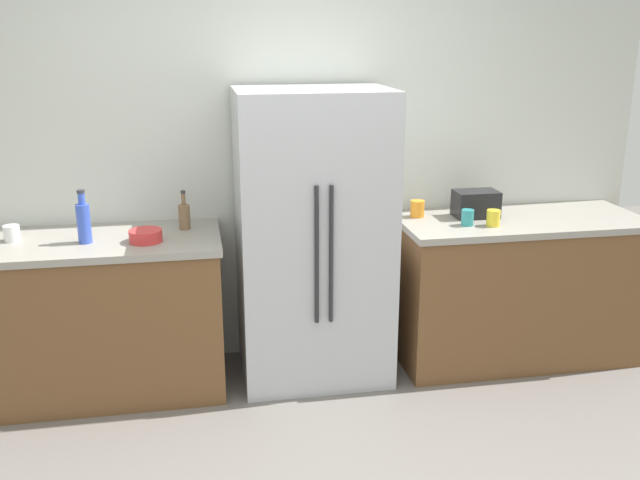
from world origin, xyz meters
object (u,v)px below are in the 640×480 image
toaster (476,204)px  cup_c (417,209)px  bottle_b (184,216)px  cup_b (493,218)px  cup_a (12,233)px  bowl_a (146,236)px  bottle_a (84,221)px  refrigerator (313,238)px  cup_d (467,218)px

toaster → cup_c: size_ratio=2.59×
bottle_b → cup_b: bearing=-8.3°
cup_a → bowl_a: bearing=-11.2°
toaster → bottle_b: 1.76m
bottle_b → cup_b: bottle_b is taller
bottle_a → cup_b: bearing=-2.0°
toaster → cup_b: size_ratio=2.75×
cup_b → cup_c: (-0.37, 0.28, 0.00)m
cup_a → refrigerator: bearing=-1.5°
refrigerator → cup_d: (0.90, -0.10, 0.11)m
refrigerator → cup_c: bearing=11.8°
bottle_b → cup_d: (1.64, -0.22, -0.03)m
cup_a → cup_d: 2.57m
cup_c → bowl_a: bearing=-171.5°
cup_a → cup_b: size_ratio=0.92×
refrigerator → cup_a: bearing=178.5°
cup_b → cup_d: (-0.14, 0.04, -0.00)m
bottle_b → cup_b: 1.80m
refrigerator → bottle_b: size_ratio=7.56×
bottle_b → cup_d: 1.65m
toaster → cup_a: toaster is taller
cup_a → cup_b: bearing=-3.8°
cup_a → cup_d: cup_d is taller
cup_a → cup_b: cup_b is taller
refrigerator → toaster: refrigerator is taller
bottle_a → cup_b: 2.31m
bottle_b → bowl_a: bearing=-133.4°
cup_a → bowl_a: 0.73m
cup_a → cup_c: size_ratio=0.87×
bottle_a → toaster: bearing=3.5°
refrigerator → cup_a: (-1.66, 0.04, 0.10)m
cup_a → bowl_a: (0.72, -0.14, -0.01)m
cup_b → bowl_a: size_ratio=0.53×
bottle_a → cup_a: bottle_a is taller
toaster → cup_d: bearing=-124.3°
refrigerator → toaster: (1.03, 0.08, 0.14)m
cup_a → bowl_a: cup_a is taller
refrigerator → bottle_b: refrigerator is taller
bottle_a → cup_d: 2.17m
cup_d → bowl_a: bearing=180.0°
bottle_b → bowl_a: 0.31m
toaster → cup_c: bearing=170.5°
bottle_b → cup_c: 1.41m
cup_c → cup_d: size_ratio=1.07×
toaster → cup_c: toaster is taller
toaster → cup_b: (0.02, -0.22, -0.03)m
cup_b → cup_c: bearing=143.1°
bowl_a → bottle_b: bearing=46.6°
cup_b → bowl_a: 1.99m
cup_a → toaster: bearing=0.8°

